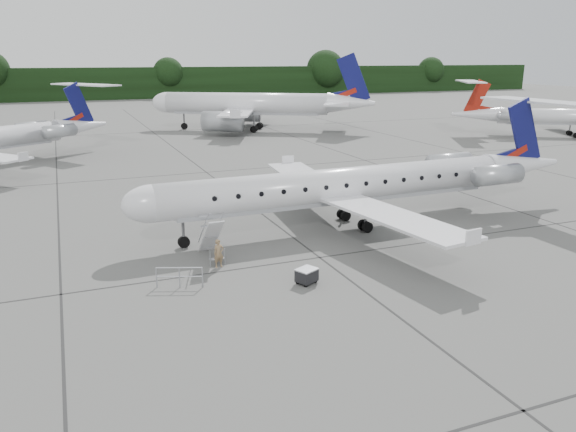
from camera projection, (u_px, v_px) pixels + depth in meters
name	position (u px, v px, depth m)	size (l,w,h in m)	color
ground	(427.00, 259.00, 30.74)	(320.00, 320.00, 0.00)	slate
treeline	(130.00, 83.00, 145.56)	(260.00, 4.00, 8.00)	black
main_regional_jet	(341.00, 168.00, 35.31)	(30.30, 21.82, 7.77)	silver
airstair	(211.00, 237.00, 30.42)	(0.85, 2.52, 2.44)	silver
passenger	(219.00, 253.00, 29.30)	(0.56, 0.36, 1.52)	olive
safety_railing	(180.00, 278.00, 26.78)	(2.20, 0.08, 1.00)	#97999F
baggage_cart	(307.00, 276.00, 27.26)	(0.94, 0.76, 0.82)	black
bg_narrowbody	(246.00, 93.00, 82.40)	(30.81, 22.18, 11.06)	silver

